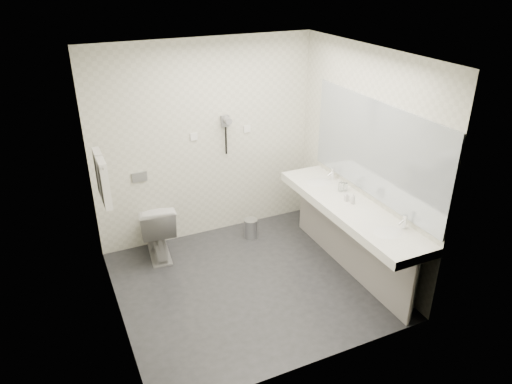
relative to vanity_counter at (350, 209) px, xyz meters
name	(u,v)px	position (x,y,z in m)	size (l,w,h in m)	color
floor	(249,284)	(-1.12, 0.20, -0.80)	(2.80, 2.80, 0.00)	#27282C
ceiling	(248,56)	(-1.12, 0.20, 1.70)	(2.80, 2.80, 0.00)	white
wall_back	(206,142)	(-1.12, 1.50, 0.45)	(2.80, 2.80, 0.00)	silver
wall_front	(316,246)	(-1.12, -1.10, 0.45)	(2.80, 2.80, 0.00)	silver
wall_left	(106,210)	(-2.52, 0.20, 0.45)	(2.60, 2.60, 0.00)	silver
wall_right	(363,161)	(0.27, 0.20, 0.45)	(2.60, 2.60, 0.00)	silver
vanity_counter	(350,209)	(0.00, 0.00, 0.00)	(0.55, 2.20, 0.10)	white
vanity_panel	(348,241)	(0.02, 0.00, -0.42)	(0.03, 2.15, 0.75)	gray
vanity_post_near	(413,292)	(0.05, -1.04, -0.42)	(0.06, 0.06, 0.75)	silver
vanity_post_far	(305,203)	(0.05, 1.04, -0.42)	(0.06, 0.06, 0.75)	silver
mirror	(375,150)	(0.26, 0.00, 0.65)	(0.02, 2.20, 1.05)	#B2BCC6
basin_near	(388,234)	(0.00, -0.65, 0.04)	(0.40, 0.31, 0.05)	white
basin_far	(319,183)	(0.00, 0.65, 0.04)	(0.40, 0.31, 0.05)	white
faucet_near	(405,222)	(0.19, -0.65, 0.12)	(0.04, 0.04, 0.15)	silver
faucet_far	(333,174)	(0.19, 0.65, 0.12)	(0.04, 0.04, 0.15)	silver
soap_bottle_a	(347,197)	(0.02, 0.10, 0.10)	(0.05, 0.05, 0.10)	white
soap_bottle_c	(353,198)	(0.04, 0.01, 0.11)	(0.05, 0.05, 0.13)	white
glass_left	(345,187)	(0.15, 0.32, 0.10)	(0.05, 0.05, 0.10)	silver
glass_right	(341,187)	(0.10, 0.33, 0.11)	(0.06, 0.06, 0.11)	silver
toilet	(156,228)	(-1.89, 1.22, -0.43)	(0.41, 0.73, 0.74)	white
flush_plate	(140,177)	(-1.98, 1.49, 0.15)	(0.18, 0.02, 0.12)	#B2B5BA
pedal_bin	(251,229)	(-0.70, 1.11, -0.68)	(0.18, 0.18, 0.25)	#B2B5BA
bin_lid	(251,220)	(-0.70, 1.11, -0.55)	(0.18, 0.18, 0.01)	#B2B5BA
towel_rail	(98,158)	(-2.47, 0.75, 0.75)	(0.02, 0.02, 0.62)	silver
towel_near	(104,184)	(-2.46, 0.61, 0.53)	(0.07, 0.24, 0.48)	white
towel_far	(100,173)	(-2.46, 0.89, 0.53)	(0.07, 0.24, 0.48)	white
dryer_cradle	(225,121)	(-0.88, 1.47, 0.70)	(0.10, 0.04, 0.14)	gray
dryer_barrel	(227,120)	(-0.88, 1.40, 0.73)	(0.08, 0.08, 0.14)	gray
dryer_cord	(226,141)	(-0.88, 1.46, 0.45)	(0.02, 0.02, 0.35)	black
switch_plate_a	(194,137)	(-1.27, 1.49, 0.55)	(0.09, 0.02, 0.09)	white
switch_plate_b	(247,129)	(-0.57, 1.49, 0.55)	(0.09, 0.02, 0.09)	white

